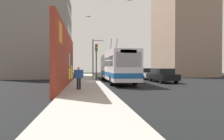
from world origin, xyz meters
TOP-DOWN VIEW (x-y plane):
  - ground_plane at (0.00, 0.00)m, footprint 80.00×80.00m
  - sidewalk_slab at (0.00, 1.60)m, footprint 48.00×3.20m
  - graffiti_wall at (-4.18, 3.35)m, footprint 13.64×0.32m
  - building_far_left at (10.43, 9.20)m, footprint 9.46×9.91m
  - building_far_right at (12.33, -17.00)m, footprint 10.85×8.56m
  - city_bus at (-0.28, -1.80)m, footprint 12.14×2.49m
  - parked_car_black at (-1.12, -7.00)m, footprint 4.75×1.90m
  - parked_car_silver at (4.20, -7.00)m, footprint 4.64×1.86m
  - pedestrian_near_wall at (-7.73, 2.15)m, footprint 0.22×0.65m
  - traffic_light at (1.24, 0.35)m, footprint 0.49×0.28m
  - street_lamp at (8.25, 0.23)m, footprint 0.44×1.83m
  - flying_pigeons at (-1.25, -0.86)m, footprint 5.13×4.41m

SIDE VIEW (x-z plane):
  - ground_plane at x=0.00m, z-range 0.00..0.00m
  - sidewalk_slab at x=0.00m, z-range 0.00..0.15m
  - parked_car_silver at x=4.20m, z-range 0.05..1.63m
  - parked_car_black at x=-1.12m, z-range 0.05..1.63m
  - pedestrian_near_wall at x=-7.73m, z-range 0.28..1.87m
  - city_bus at x=-0.28m, z-range -0.71..4.45m
  - graffiti_wall at x=-4.18m, z-range 0.00..4.84m
  - traffic_light at x=1.24m, z-range 0.89..5.26m
  - street_lamp at x=8.25m, z-range 0.64..6.65m
  - building_far_left at x=10.43m, z-range 0.00..13.31m
  - flying_pigeons at x=-1.25m, z-range 7.80..9.68m
  - building_far_right at x=12.33m, z-range 0.00..19.38m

